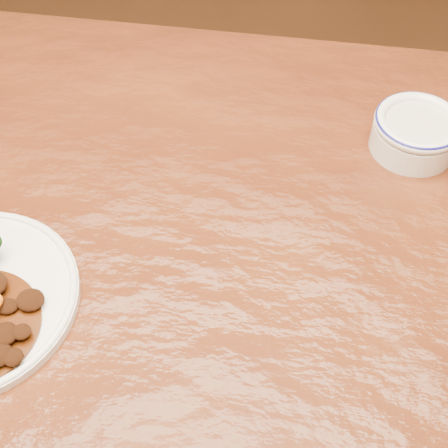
{
  "coord_description": "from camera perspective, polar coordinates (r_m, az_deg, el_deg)",
  "views": [
    {
      "loc": [
        0.1,
        -0.42,
        1.33
      ],
      "look_at": [
        0.06,
        0.03,
        0.77
      ],
      "focal_mm": 50.0,
      "sensor_mm": 36.0,
      "label": 1
    }
  ],
  "objects": [
    {
      "name": "dining_table",
      "position": [
        0.79,
        -4.47,
        -6.13
      ],
      "size": [
        1.55,
        0.99,
        0.75
      ],
      "rotation": [
        0.0,
        0.0,
        -0.06
      ],
      "color": "#58270F",
      "rests_on": "ground"
    },
    {
      "name": "dip_bowl",
      "position": [
        0.86,
        17.14,
        8.11
      ],
      "size": [
        0.11,
        0.11,
        0.05
      ],
      "rotation": [
        0.0,
        0.0,
        0.26
      ],
      "color": "silver",
      "rests_on": "dining_table"
    }
  ]
}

